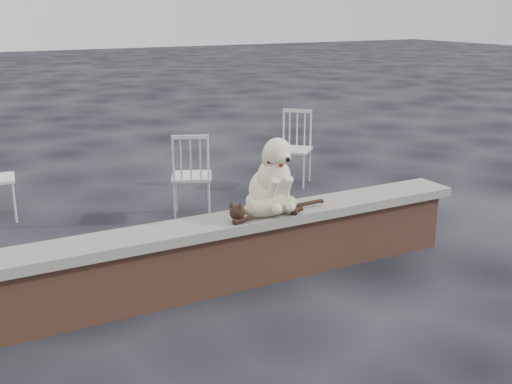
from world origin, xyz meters
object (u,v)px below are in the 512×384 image
cat (270,205)px  chair_d (293,148)px  dog (269,172)px  chair_c (192,175)px

cat → chair_d: size_ratio=1.14×
dog → chair_c: (0.01, 1.71, -0.43)m
dog → chair_d: bearing=55.9°
cat → chair_d: bearing=56.3°
dog → chair_c: bearing=91.2°
chair_d → chair_c: 1.74m
dog → cat: (-0.08, -0.15, -0.23)m
dog → chair_d: size_ratio=0.68×
chair_c → dog: bearing=113.4°
dog → cat: 0.29m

